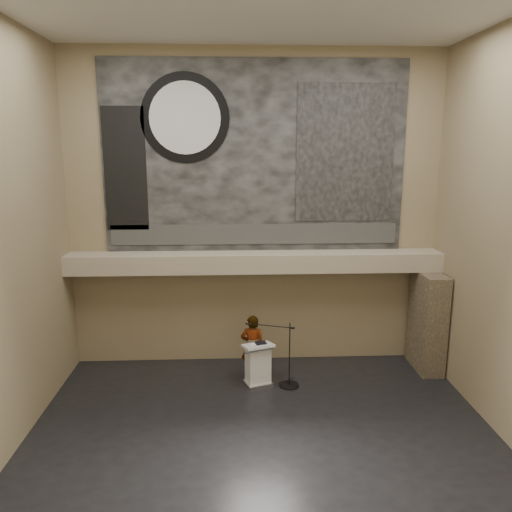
{
  "coord_description": "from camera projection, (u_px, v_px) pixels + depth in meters",
  "views": [
    {
      "loc": [
        -0.57,
        -9.44,
        5.98
      ],
      "look_at": [
        0.0,
        3.2,
        3.2
      ],
      "focal_mm": 35.0,
      "sensor_mm": 36.0,
      "label": 1
    }
  ],
  "objects": [
    {
      "name": "sprinkler_right",
      "position": [
        325.0,
        272.0,
        13.49
      ],
      "size": [
        0.04,
        0.04,
        0.06
      ],
      "primitive_type": "cylinder",
      "color": "#B2893D",
      "rests_on": "soffit"
    },
    {
      "name": "banner_text_strip",
      "position": [
        255.0,
        234.0,
        13.57
      ],
      "size": [
        7.76,
        0.02,
        0.55
      ],
      "primitive_type": "cube",
      "color": "#2E2E2E",
      "rests_on": "banner"
    },
    {
      "name": "sprinkler_left",
      "position": [
        196.0,
        273.0,
        13.34
      ],
      "size": [
        0.04,
        0.04,
        0.06
      ],
      "primitive_type": "cylinder",
      "color": "#B2893D",
      "rests_on": "soffit"
    },
    {
      "name": "wall_front",
      "position": [
        284.0,
        301.0,
        5.7
      ],
      "size": [
        10.0,
        0.02,
        8.5
      ],
      "primitive_type": "cube",
      "color": "#837253",
      "rests_on": "floor"
    },
    {
      "name": "stone_pier",
      "position": [
        427.0,
        321.0,
        13.51
      ],
      "size": [
        0.6,
        1.4,
        2.7
      ],
      "primitive_type": "cube",
      "color": "#423728",
      "rests_on": "floor"
    },
    {
      "name": "speaker_person",
      "position": [
        253.0,
        347.0,
        12.99
      ],
      "size": [
        0.7,
        0.54,
        1.74
      ],
      "primitive_type": "imported",
      "rotation": [
        0.0,
        0.0,
        2.94
      ],
      "color": "silver",
      "rests_on": "floor"
    },
    {
      "name": "soffit",
      "position": [
        255.0,
        262.0,
        13.4
      ],
      "size": [
        10.0,
        0.8,
        0.5
      ],
      "primitive_type": "cube",
      "color": "#9F917B",
      "rests_on": "wall_back"
    },
    {
      "name": "lectern",
      "position": [
        258.0,
        364.0,
        12.7
      ],
      "size": [
        0.87,
        0.73,
        1.14
      ],
      "rotation": [
        0.0,
        0.0,
        0.34
      ],
      "color": "silver",
      "rests_on": "floor"
    },
    {
      "name": "banner_building_print",
      "position": [
        345.0,
        154.0,
        13.21
      ],
      "size": [
        2.6,
        0.02,
        3.6
      ],
      "primitive_type": "cube",
      "color": "black",
      "rests_on": "banner"
    },
    {
      "name": "floor",
      "position": [
        263.0,
        436.0,
        10.52
      ],
      "size": [
        10.0,
        10.0,
        0.0
      ],
      "primitive_type": "plane",
      "color": "black",
      "rests_on": "ground"
    },
    {
      "name": "wall_back",
      "position": [
        255.0,
        212.0,
        13.51
      ],
      "size": [
        10.0,
        0.02,
        8.5
      ],
      "primitive_type": "cube",
      "color": "#837253",
      "rests_on": "floor"
    },
    {
      "name": "papers",
      "position": [
        255.0,
        345.0,
        12.53
      ],
      "size": [
        0.29,
        0.33,
        0.0
      ],
      "primitive_type": "cube",
      "rotation": [
        0.0,
        0.0,
        0.39
      ],
      "color": "white",
      "rests_on": "lectern"
    },
    {
      "name": "banner_clock_face",
      "position": [
        185.0,
        118.0,
        12.81
      ],
      "size": [
        1.84,
        0.02,
        1.84
      ],
      "primitive_type": "cylinder",
      "rotation": [
        1.57,
        0.0,
        0.0
      ],
      "color": "silver",
      "rests_on": "banner"
    },
    {
      "name": "mic_stand",
      "position": [
        288.0,
        376.0,
        12.71
      ],
      "size": [
        1.35,
        0.63,
        1.7
      ],
      "rotation": [
        0.0,
        0.0,
        -0.32
      ],
      "color": "black",
      "rests_on": "floor"
    },
    {
      "name": "banner_brick_print",
      "position": [
        125.0,
        169.0,
        13.04
      ],
      "size": [
        1.1,
        0.02,
        3.2
      ],
      "primitive_type": "cube",
      "color": "black",
      "rests_on": "banner"
    },
    {
      "name": "binder",
      "position": [
        261.0,
        343.0,
        12.61
      ],
      "size": [
        0.31,
        0.27,
        0.04
      ],
      "primitive_type": "cube",
      "rotation": [
        0.0,
        0.0,
        0.21
      ],
      "color": "black",
      "rests_on": "lectern"
    },
    {
      "name": "banner_clock_rim",
      "position": [
        185.0,
        118.0,
        12.83
      ],
      "size": [
        2.3,
        0.02,
        2.3
      ],
      "primitive_type": "cylinder",
      "rotation": [
        1.57,
        0.0,
        0.0
      ],
      "color": "black",
      "rests_on": "banner"
    },
    {
      "name": "banner",
      "position": [
        255.0,
        157.0,
        13.17
      ],
      "size": [
        8.0,
        0.05,
        5.0
      ],
      "primitive_type": "cube",
      "color": "black",
      "rests_on": "wall_back"
    }
  ]
}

